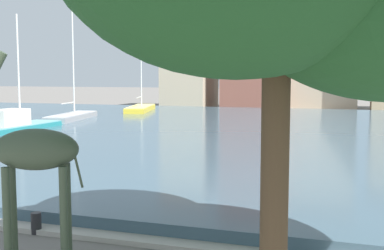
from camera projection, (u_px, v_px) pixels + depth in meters
harbor_water at (291, 133)px, 30.07m from camera, size 81.26×40.95×0.40m
quay_edge_coping at (171, 244)px, 10.50m from camera, size 81.26×0.50×0.12m
giraffe_statue at (29, 154)px, 8.99m from camera, size 2.40×1.32×4.36m
sailboat_yellow at (142, 110)px, 46.85m from camera, size 3.87×8.81×5.91m
sailboat_teal at (20, 127)px, 30.03m from camera, size 2.00×8.21×7.39m
sailboat_grey at (75, 118)px, 37.71m from camera, size 3.09×8.17×9.54m
mooring_bollard at (36, 223)px, 11.38m from camera, size 0.24×0.24×0.50m
townhouse_end_terrace at (190, 57)px, 56.37m from camera, size 5.23×6.57×11.61m
townhouse_narrow_midrow at (254, 50)px, 53.45m from camera, size 6.46×5.43×13.00m
townhouse_corner_house at (321, 54)px, 54.07m from camera, size 8.16×6.52×12.20m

